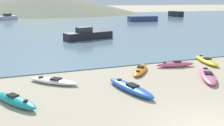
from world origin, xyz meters
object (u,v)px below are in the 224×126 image
(kayak_on_sand_1, at_px, (206,60))
(moored_boat_2, at_px, (143,19))
(kayak_on_sand_3, at_px, (130,88))
(kayak_on_sand_5, at_px, (15,100))
(kayak_on_sand_8, at_px, (175,64))
(moored_boat_4, at_px, (6,18))
(kayak_on_sand_4, at_px, (140,70))
(kayak_on_sand_2, at_px, (54,81))
(moored_boat_0, at_px, (176,14))
(moored_boat_3, at_px, (88,35))
(kayak_on_sand_0, at_px, (208,75))

(kayak_on_sand_1, height_order, moored_boat_2, moored_boat_2)
(kayak_on_sand_3, xyz_separation_m, kayak_on_sand_5, (-5.16, 0.21, 0.01))
(kayak_on_sand_8, height_order, moored_boat_4, moored_boat_4)
(kayak_on_sand_1, bearing_deg, kayak_on_sand_4, -174.84)
(kayak_on_sand_2, xyz_separation_m, kayak_on_sand_3, (3.22, -2.51, 0.04))
(moored_boat_0, bearing_deg, kayak_on_sand_8, -124.42)
(kayak_on_sand_2, bearing_deg, kayak_on_sand_3, -37.95)
(kayak_on_sand_1, height_order, moored_boat_3, moored_boat_3)
(kayak_on_sand_5, xyz_separation_m, kayak_on_sand_8, (9.82, 2.97, -0.01))
(kayak_on_sand_2, distance_m, moored_boat_4, 48.24)
(kayak_on_sand_2, bearing_deg, moored_boat_0, 49.69)
(kayak_on_sand_1, height_order, kayak_on_sand_8, kayak_on_sand_8)
(kayak_on_sand_4, height_order, kayak_on_sand_8, kayak_on_sand_8)
(kayak_on_sand_0, relative_size, kayak_on_sand_5, 1.23)
(kayak_on_sand_2, height_order, kayak_on_sand_8, kayak_on_sand_8)
(kayak_on_sand_1, distance_m, kayak_on_sand_5, 12.88)
(kayak_on_sand_0, xyz_separation_m, kayak_on_sand_2, (-8.12, 2.13, -0.04))
(kayak_on_sand_8, bearing_deg, kayak_on_sand_5, -163.20)
(kayak_on_sand_5, xyz_separation_m, moored_boat_0, (40.59, 47.86, 0.56))
(kayak_on_sand_0, bearing_deg, kayak_on_sand_8, 94.89)
(kayak_on_sand_2, relative_size, moored_boat_0, 0.60)
(kayak_on_sand_3, xyz_separation_m, moored_boat_2, (20.00, 37.10, 0.41))
(kayak_on_sand_0, distance_m, moored_boat_3, 16.49)
(kayak_on_sand_0, xyz_separation_m, kayak_on_sand_4, (-2.90, 2.49, -0.03))
(kayak_on_sand_8, height_order, moored_boat_2, moored_boat_2)
(kayak_on_sand_0, height_order, kayak_on_sand_8, kayak_on_sand_8)
(kayak_on_sand_4, distance_m, kayak_on_sand_8, 2.68)
(moored_boat_2, height_order, moored_boat_3, moored_boat_3)
(moored_boat_4, bearing_deg, kayak_on_sand_1, -74.32)
(kayak_on_sand_2, xyz_separation_m, moored_boat_4, (-2.73, 48.16, 0.43))
(kayak_on_sand_5, relative_size, moored_boat_2, 0.45)
(kayak_on_sand_0, distance_m, kayak_on_sand_3, 4.92)
(kayak_on_sand_5, xyz_separation_m, moored_boat_4, (-0.79, 50.46, 0.37))
(kayak_on_sand_1, xyz_separation_m, moored_boat_4, (-13.28, 47.32, 0.39))
(kayak_on_sand_8, bearing_deg, kayak_on_sand_1, 3.86)
(kayak_on_sand_0, height_order, moored_boat_2, moored_boat_2)
(kayak_on_sand_3, bearing_deg, moored_boat_0, 53.61)
(moored_boat_0, xyz_separation_m, moored_boat_2, (-15.44, -10.97, -0.16))
(kayak_on_sand_0, bearing_deg, kayak_on_sand_5, -179.02)
(kayak_on_sand_3, bearing_deg, moored_boat_2, 61.67)
(kayak_on_sand_1, distance_m, moored_boat_3, 14.15)
(kayak_on_sand_0, relative_size, kayak_on_sand_3, 0.97)
(moored_boat_4, bearing_deg, moored_boat_0, -3.59)
(kayak_on_sand_8, height_order, moored_boat_3, moored_boat_3)
(kayak_on_sand_1, height_order, kayak_on_sand_3, same)
(kayak_on_sand_0, height_order, kayak_on_sand_4, kayak_on_sand_0)
(kayak_on_sand_0, relative_size, moored_boat_0, 0.76)
(kayak_on_sand_0, xyz_separation_m, kayak_on_sand_1, (2.43, 2.97, 0.00))
(kayak_on_sand_4, bearing_deg, kayak_on_sand_8, 6.46)
(kayak_on_sand_0, bearing_deg, moored_boat_0, 57.38)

